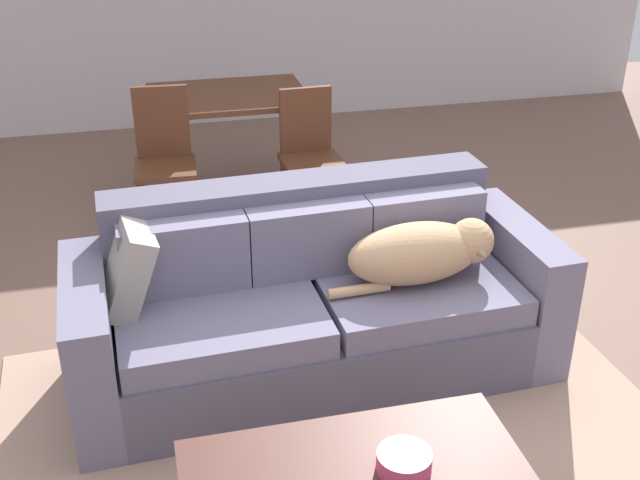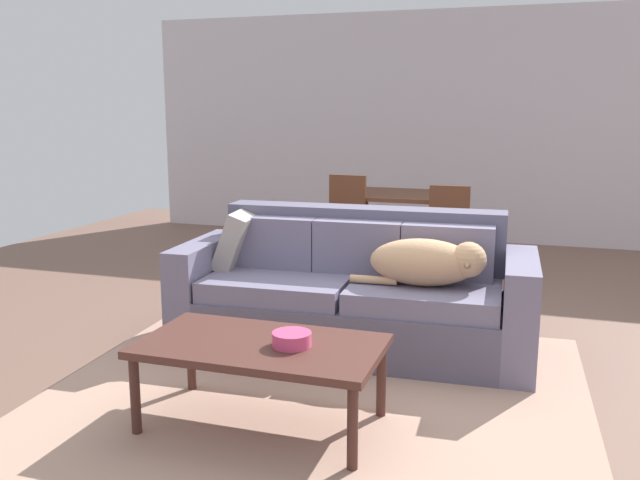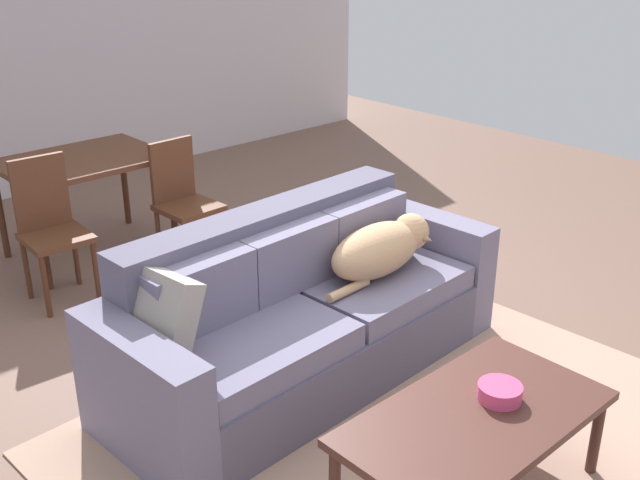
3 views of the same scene
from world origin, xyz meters
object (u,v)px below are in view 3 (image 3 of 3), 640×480
at_px(couch, 301,315).
at_px(coffee_table, 475,423).
at_px(dining_chair_near_left, 50,224).
at_px(dog_on_left_cushion, 382,248).
at_px(dining_table, 83,168).
at_px(dining_chair_near_right, 182,196).
at_px(throw_pillow_by_left_arm, 159,314).
at_px(bowl_on_coffee_table, 500,392).

height_order(couch, coffee_table, couch).
bearing_deg(dining_chair_near_left, dog_on_left_cushion, -56.66).
distance_m(coffee_table, dining_chair_near_left, 3.12).
bearing_deg(dog_on_left_cushion, dining_chair_near_left, 117.30).
xyz_separation_m(couch, coffee_table, (-0.14, -1.28, 0.04)).
xyz_separation_m(dog_on_left_cushion, coffee_table, (-0.65, -1.16, -0.25)).
distance_m(couch, coffee_table, 1.28).
bearing_deg(dining_table, dog_on_left_cushion, -76.15).
relative_size(couch, dining_chair_near_right, 2.62).
bearing_deg(dog_on_left_cushion, dining_chair_near_right, 91.43).
bearing_deg(throw_pillow_by_left_arm, dining_chair_near_left, 81.48).
relative_size(coffee_table, dining_chair_near_left, 1.25).
xyz_separation_m(throw_pillow_by_left_arm, dining_chair_near_left, (0.27, 1.79, -0.15)).
xyz_separation_m(couch, dog_on_left_cushion, (0.51, -0.12, 0.29)).
height_order(throw_pillow_by_left_arm, coffee_table, throw_pillow_by_left_arm).
distance_m(dining_chair_near_left, dining_chair_near_right, 0.98).
distance_m(couch, dining_chair_near_left, 1.91).
relative_size(throw_pillow_by_left_arm, bowl_on_coffee_table, 2.08).
relative_size(dining_table, dining_chair_near_left, 1.17).
xyz_separation_m(throw_pillow_by_left_arm, coffee_table, (0.73, -1.29, -0.27)).
distance_m(bowl_on_coffee_table, dining_chair_near_left, 3.15).
distance_m(throw_pillow_by_left_arm, dining_chair_near_left, 1.81).
relative_size(couch, throw_pillow_by_left_arm, 5.85).
height_order(throw_pillow_by_left_arm, dining_table, throw_pillow_by_left_arm).
bearing_deg(dining_chair_near_left, couch, -68.24).
relative_size(dog_on_left_cushion, dining_chair_near_right, 0.93).
height_order(couch, dining_chair_near_left, dining_chair_near_left).
relative_size(couch, dining_table, 2.09).
bearing_deg(dining_chair_near_right, throw_pillow_by_left_arm, -127.73).
relative_size(dining_table, dining_chair_near_right, 1.25).
relative_size(throw_pillow_by_left_arm, coffee_table, 0.33).
height_order(dog_on_left_cushion, dining_table, dog_on_left_cushion).
bearing_deg(coffee_table, throw_pillow_by_left_arm, 119.32).
relative_size(couch, bowl_on_coffee_table, 12.17).
bearing_deg(dining_table, couch, -87.71).
relative_size(dining_chair_near_left, dining_chair_near_right, 1.07).
height_order(coffee_table, dining_chair_near_left, dining_chair_near_left).
bearing_deg(couch, dining_table, 89.73).
bearing_deg(throw_pillow_by_left_arm, dog_on_left_cushion, -5.70).
bearing_deg(coffee_table, dining_chair_near_left, 98.46).
relative_size(coffee_table, dining_chair_near_right, 1.34).
bearing_deg(throw_pillow_by_left_arm, couch, -1.11).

